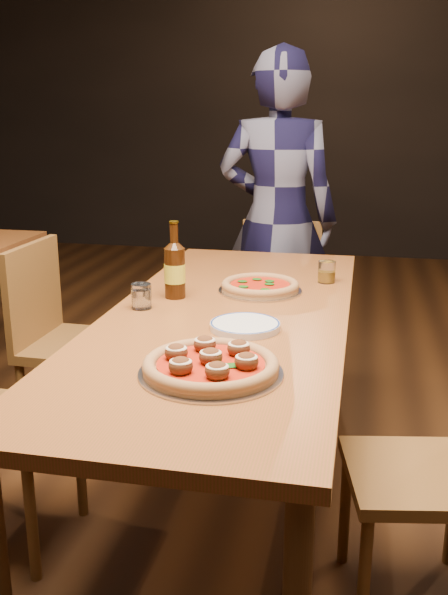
% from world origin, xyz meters
% --- Properties ---
extents(ground, '(9.00, 9.00, 0.00)m').
position_xyz_m(ground, '(0.00, 0.00, 0.00)').
color(ground, black).
extents(table_main, '(0.80, 2.00, 0.75)m').
position_xyz_m(table_main, '(0.00, 0.00, 0.68)').
color(table_main, brown).
rests_on(table_main, ground).
extents(chair_main_nw, '(0.41, 0.41, 0.88)m').
position_xyz_m(chair_main_nw, '(-0.68, -0.31, 0.44)').
color(chair_main_nw, brown).
rests_on(chair_main_nw, ground).
extents(chair_main_sw, '(0.44, 0.44, 0.92)m').
position_xyz_m(chair_main_sw, '(-0.70, 0.36, 0.46)').
color(chair_main_sw, brown).
rests_on(chair_main_sw, ground).
extents(chair_main_e, '(0.46, 0.46, 0.85)m').
position_xyz_m(chair_main_e, '(0.62, -0.34, 0.42)').
color(chair_main_e, brown).
rests_on(chair_main_e, ground).
extents(chair_end, '(0.42, 0.42, 0.89)m').
position_xyz_m(chair_end, '(0.02, 1.15, 0.44)').
color(chair_end, brown).
rests_on(chair_end, ground).
extents(pizza_meatball, '(0.38, 0.38, 0.07)m').
position_xyz_m(pizza_meatball, '(0.07, -0.52, 0.78)').
color(pizza_meatball, '#B7B7BF').
rests_on(pizza_meatball, table_main).
extents(pizza_margherita, '(0.31, 0.31, 0.04)m').
position_xyz_m(pizza_margherita, '(0.06, 0.30, 0.77)').
color(pizza_margherita, '#B7B7BF').
rests_on(pizza_margherita, table_main).
extents(plate_stack, '(0.22, 0.22, 0.02)m').
position_xyz_m(plate_stack, '(0.09, -0.15, 0.76)').
color(plate_stack, white).
rests_on(plate_stack, table_main).
extents(beer_bottle, '(0.08, 0.08, 0.27)m').
position_xyz_m(beer_bottle, '(-0.22, 0.15, 0.85)').
color(beer_bottle, black).
rests_on(beer_bottle, table_main).
extents(water_glass, '(0.07, 0.07, 0.09)m').
position_xyz_m(water_glass, '(-0.30, -0.00, 0.79)').
color(water_glass, white).
rests_on(water_glass, table_main).
extents(amber_glass, '(0.07, 0.07, 0.09)m').
position_xyz_m(amber_glass, '(0.30, 0.49, 0.79)').
color(amber_glass, '#B07613').
rests_on(amber_glass, table_main).
extents(diner, '(0.64, 0.44, 1.71)m').
position_xyz_m(diner, '(-0.00, 1.30, 0.85)').
color(diner, black).
rests_on(diner, ground).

